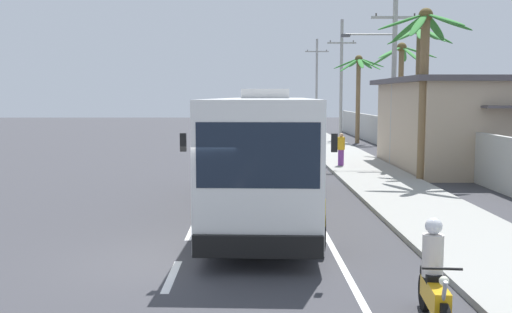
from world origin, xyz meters
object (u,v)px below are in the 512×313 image
at_px(utility_pole_distant, 317,81).
at_px(pedestrian_near_kerb, 341,149).
at_px(utility_pole_mid, 392,72).
at_px(motorcycle_beside_bus, 304,159).
at_px(palm_fourth, 419,64).
at_px(coach_bus_foreground, 265,149).
at_px(palm_nearest, 424,65).
at_px(utility_pole_far, 341,78).
at_px(palm_second, 359,80).
at_px(palm_farthest, 401,76).
at_px(motorcycle_trailing, 434,283).

bearing_deg(utility_pole_distant, pedestrian_near_kerb, -94.58).
relative_size(pedestrian_near_kerb, utility_pole_mid, 0.18).
relative_size(motorcycle_beside_bus, utility_pole_distant, 0.20).
height_order(motorcycle_beside_bus, palm_fourth, palm_fourth).
bearing_deg(pedestrian_near_kerb, motorcycle_beside_bus, -8.66).
relative_size(pedestrian_near_kerb, palm_fourth, 0.23).
xyz_separation_m(coach_bus_foreground, palm_nearest, (6.49, 6.16, 2.78)).
xyz_separation_m(utility_pole_mid, utility_pole_far, (0.22, 17.33, 0.26)).
bearing_deg(palm_second, palm_nearest, -92.90).
bearing_deg(palm_farthest, palm_nearest, -99.70).
bearing_deg(palm_nearest, pedestrian_near_kerb, 120.16).
height_order(motorcycle_beside_bus, motorcycle_trailing, motorcycle_trailing).
height_order(motorcycle_trailing, palm_fourth, palm_fourth).
bearing_deg(coach_bus_foreground, utility_pole_mid, 60.73).
relative_size(coach_bus_foreground, utility_pole_mid, 1.40).
height_order(motorcycle_beside_bus, palm_second, palm_second).
relative_size(utility_pole_mid, palm_farthest, 1.33).
distance_m(utility_pole_distant, palm_farthest, 30.01).
bearing_deg(utility_pole_mid, palm_fourth, -79.63).
relative_size(coach_bus_foreground, palm_second, 1.89).
relative_size(utility_pole_mid, utility_pole_far, 0.92).
height_order(motorcycle_trailing, palm_farthest, palm_farthest).
bearing_deg(motorcycle_trailing, motorcycle_beside_bus, 91.21).
bearing_deg(pedestrian_near_kerb, palm_farthest, -178.08).
bearing_deg(motorcycle_trailing, utility_pole_distant, 85.38).
xyz_separation_m(motorcycle_trailing, utility_pole_distant, (4.42, 54.70, 4.37)).
height_order(motorcycle_trailing, palm_second, palm_second).
xyz_separation_m(motorcycle_beside_bus, utility_pole_distant, (4.79, 37.51, 4.40)).
xyz_separation_m(utility_pole_mid, palm_fourth, (0.52, -2.82, 0.23)).
distance_m(palm_nearest, palm_fourth, 2.75).
bearing_deg(palm_fourth, palm_farthest, 81.09).
bearing_deg(palm_fourth, pedestrian_near_kerb, 151.09).
xyz_separation_m(palm_second, palm_fourth, (-0.40, -16.41, 0.24)).
relative_size(motorcycle_beside_bus, utility_pole_mid, 0.23).
height_order(utility_pole_mid, palm_nearest, utility_pole_mid).
bearing_deg(palm_nearest, motorcycle_beside_bus, 149.49).
height_order(utility_pole_mid, palm_fourth, utility_pole_mid).
bearing_deg(palm_nearest, motorcycle_trailing, -105.85).
distance_m(utility_pole_mid, palm_nearest, 5.51).
distance_m(utility_pole_far, palm_farthest, 12.73).
height_order(palm_second, palm_fourth, palm_fourth).
relative_size(utility_pole_far, utility_pole_distant, 0.98).
bearing_deg(utility_pole_distant, palm_nearest, -90.42).
bearing_deg(palm_fourth, coach_bus_foreground, -128.57).
height_order(pedestrian_near_kerb, palm_second, palm_second).
distance_m(motorcycle_beside_bus, pedestrian_near_kerb, 2.64).
height_order(utility_pole_distant, palm_second, utility_pole_distant).
xyz_separation_m(utility_pole_distant, palm_farthest, (1.45, -29.97, -0.43)).
distance_m(motorcycle_trailing, pedestrian_near_kerb, 19.03).
xyz_separation_m(motorcycle_trailing, utility_pole_mid, (4.18, 20.05, 3.98)).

